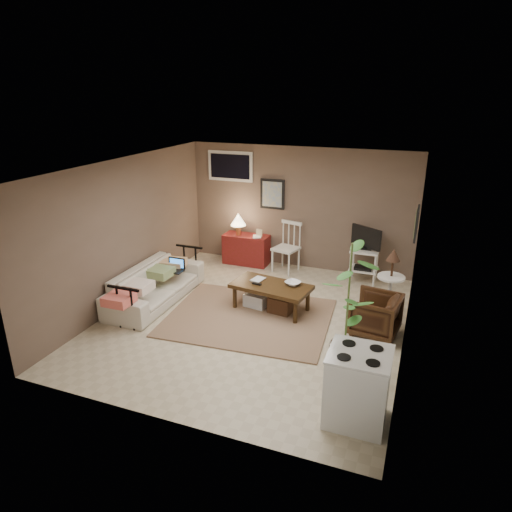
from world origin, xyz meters
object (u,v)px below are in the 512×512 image
at_px(side_table, 391,275).
at_px(coffee_table, 271,295).
at_px(armchair, 375,313).
at_px(stove, 357,387).
at_px(sofa, 155,279).
at_px(spindle_chair, 286,249).
at_px(tv_stand, 365,253).
at_px(potted_plant, 348,303).
at_px(red_console, 246,246).

bearing_deg(side_table, coffee_table, -165.02).
bearing_deg(armchair, stove, 9.98).
distance_m(sofa, spindle_chair, 2.68).
relative_size(tv_stand, potted_plant, 0.61).
bearing_deg(potted_plant, armchair, 76.42).
xyz_separation_m(red_console, potted_plant, (2.61, -3.05, 0.56)).
bearing_deg(side_table, sofa, -167.28).
bearing_deg(stove, red_console, 126.11).
bearing_deg(sofa, tv_stand, -56.90).
xyz_separation_m(tv_stand, stove, (0.50, -3.87, -0.14)).
xyz_separation_m(coffee_table, spindle_chair, (-0.28, 1.74, 0.19)).
height_order(coffee_table, tv_stand, tv_stand).
distance_m(spindle_chair, potted_plant, 3.45).
height_order(armchair, stove, stove).
relative_size(red_console, armchair, 1.56).
bearing_deg(armchair, red_console, -116.76).
bearing_deg(coffee_table, spindle_chair, 99.06).
bearing_deg(tv_stand, spindle_chair, 178.77).
xyz_separation_m(tv_stand, side_table, (0.58, -1.22, 0.13)).
height_order(sofa, spindle_chair, spindle_chair).
height_order(coffee_table, side_table, side_table).
relative_size(tv_stand, stove, 1.25).
bearing_deg(tv_stand, coffee_table, -125.89).
bearing_deg(sofa, red_console, -19.20).
xyz_separation_m(potted_plant, stove, (0.31, -0.94, -0.50)).
distance_m(red_console, armchair, 3.49).
relative_size(side_table, stove, 1.32).
bearing_deg(spindle_chair, coffee_table, -80.94).
height_order(red_console, spindle_chair, red_console).
bearing_deg(sofa, spindle_chair, -38.33).
bearing_deg(tv_stand, potted_plant, -86.28).
xyz_separation_m(side_table, armchair, (-0.14, -0.67, -0.36)).
distance_m(sofa, tv_stand, 3.80).
height_order(tv_stand, side_table, side_table).
xyz_separation_m(sofa, red_console, (0.76, 2.19, -0.03)).
bearing_deg(red_console, spindle_chair, -5.34).
distance_m(armchair, stove, 1.98).
relative_size(red_console, spindle_chair, 1.09).
bearing_deg(potted_plant, tv_stand, 93.72).
xyz_separation_m(side_table, potted_plant, (-0.39, -1.71, 0.23)).
bearing_deg(potted_plant, coffee_table, 139.42).
distance_m(coffee_table, tv_stand, 2.13).
height_order(potted_plant, stove, potted_plant).
bearing_deg(armchair, spindle_chair, -126.19).
distance_m(red_console, tv_stand, 2.43).
relative_size(red_console, side_table, 0.94).
height_order(coffee_table, spindle_chair, spindle_chair).
bearing_deg(tv_stand, armchair, -76.89).
height_order(spindle_chair, tv_stand, tv_stand).
distance_m(spindle_chair, armchair, 2.75).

